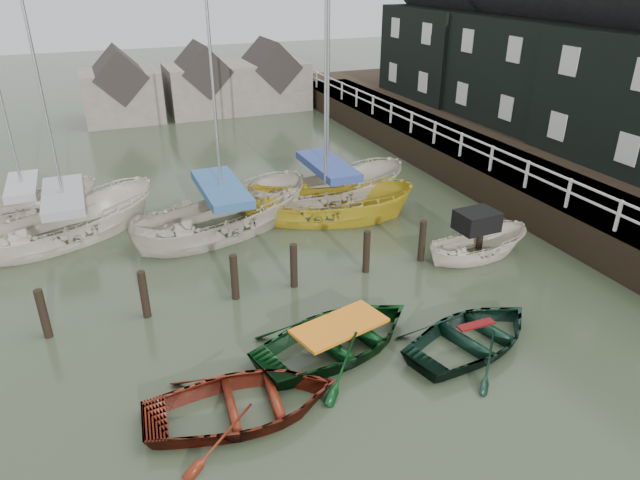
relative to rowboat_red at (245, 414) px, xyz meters
name	(u,v)px	position (x,y,z in m)	size (l,w,h in m)	color
ground	(376,331)	(4.05, 1.70, 0.00)	(120.00, 120.00, 0.00)	#2D3622
pier	(459,157)	(13.52, 11.70, 0.71)	(3.04, 32.00, 2.70)	black
land_strip	(551,158)	(19.05, 11.70, 0.00)	(14.00, 38.00, 1.50)	black
quay_houses	(595,42)	(19.04, 10.36, 5.68)	(6.52, 28.14, 10.01)	black
mooring_pilings	(297,271)	(2.93, 4.70, 0.50)	(13.72, 0.22, 1.80)	black
far_sheds	(200,84)	(4.88, 27.70, 1.86)	(14.00, 4.08, 4.39)	#665B51
rowboat_red	(245,414)	(0.00, 0.00, 0.00)	(2.99, 4.19, 0.87)	#56180C
rowboat_green	(339,348)	(2.85, 1.37, 0.00)	(3.23, 4.52, 0.94)	black
rowboat_dkgreen	(473,345)	(6.05, 0.18, 0.00)	(2.88, 4.03, 0.84)	black
motorboat	(476,253)	(9.12, 4.27, 0.12)	(3.82, 1.59, 2.25)	beige
sailboat_a	(71,235)	(-3.31, 10.96, 0.06)	(7.10, 5.00, 11.91)	beige
sailboat_b	(225,228)	(1.87, 9.45, 0.06)	(7.53, 4.71, 11.88)	#BBB2A0
sailboat_c	(325,217)	(5.72, 9.15, 0.01)	(7.03, 4.74, 11.40)	gold
sailboat_d	(328,201)	(6.40, 10.51, 0.06)	(6.77, 2.69, 12.84)	beige
sailboat_e	(29,215)	(-4.78, 13.48, 0.07)	(5.61, 3.09, 9.36)	beige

